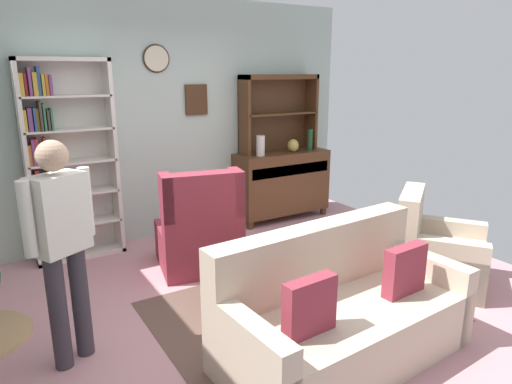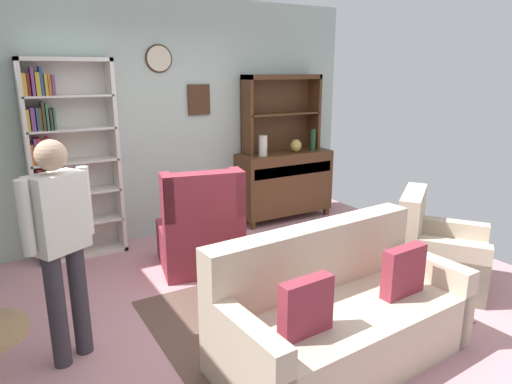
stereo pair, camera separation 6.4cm
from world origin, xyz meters
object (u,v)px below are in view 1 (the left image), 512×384
object	(u,v)px
bottle_wine	(310,140)
wingback_chair	(200,233)
person_reading	(62,239)
coffee_table	(261,262)
couch_floral	(340,315)
vase_tall	(260,146)
book_stack	(269,249)
bookshelf	(63,162)
vase_round	(293,146)
armchair_floral	(435,254)
sideboard_hutch	(278,103)
sideboard	(282,182)

from	to	relation	value
bottle_wine	wingback_chair	size ratio (longest dim) A/B	0.28
person_reading	coffee_table	xyz separation A→B (m)	(1.58, 0.06, -0.55)
couch_floral	coffee_table	bearing A→B (deg)	92.51
vase_tall	book_stack	xyz separation A→B (m)	(-1.01, -1.75, -0.57)
bookshelf	coffee_table	distance (m)	2.37
vase_round	coffee_table	distance (m)	2.44
person_reading	coffee_table	bearing A→B (deg)	2.19
bookshelf	vase_round	bearing A→B (deg)	-3.03
person_reading	wingback_chair	bearing A→B (deg)	33.78
vase_tall	vase_round	size ratio (longest dim) A/B	1.52
armchair_floral	wingback_chair	world-z (taller)	wingback_chair
vase_tall	couch_floral	size ratio (longest dim) A/B	0.14
vase_tall	vase_round	bearing A→B (deg)	1.49
bookshelf	vase_tall	xyz separation A→B (m)	(2.32, -0.16, -0.00)
sideboard_hutch	vase_tall	xyz separation A→B (m)	(-0.39, -0.19, -0.51)
sideboard	vase_round	distance (m)	0.52
sideboard_hutch	vase_round	distance (m)	0.60
person_reading	bookshelf	bearing A→B (deg)	80.13
vase_round	wingback_chair	xyz separation A→B (m)	(-1.78, -0.86, -0.62)
vase_round	wingback_chair	world-z (taller)	vase_round
bookshelf	bottle_wine	world-z (taller)	bookshelf
couch_floral	vase_round	bearing A→B (deg)	60.34
sideboard	person_reading	bearing A→B (deg)	-148.50
sideboard	vase_tall	size ratio (longest dim) A/B	5.02
wingback_chair	book_stack	size ratio (longest dim) A/B	5.51
sideboard	book_stack	bearing A→B (deg)	-127.33
sideboard_hutch	bottle_wine	size ratio (longest dim) A/B	3.80
sideboard_hutch	coffee_table	world-z (taller)	sideboard_hutch
sideboard	wingback_chair	world-z (taller)	wingback_chair
coffee_table	couch_floral	bearing A→B (deg)	-87.49
vase_tall	person_reading	size ratio (longest dim) A/B	0.17
bottle_wine	sideboard_hutch	bearing A→B (deg)	153.04
book_stack	sideboard_hutch	bearing A→B (deg)	54.25
couch_floral	book_stack	bearing A→B (deg)	88.77
sideboard_hutch	coffee_table	distance (m)	2.69
bookshelf	armchair_floral	size ratio (longest dim) A/B	1.96
vase_tall	armchair_floral	xyz separation A→B (m)	(0.52, -2.30, -0.76)
bookshelf	sideboard_hutch	size ratio (longest dim) A/B	1.91
book_stack	person_reading	bearing A→B (deg)	-178.81
couch_floral	wingback_chair	bearing A→B (deg)	97.00
armchair_floral	wingback_chair	bearing A→B (deg)	140.72
wingback_chair	bookshelf	bearing A→B (deg)	136.33
sideboard_hutch	vase_round	size ratio (longest dim) A/B	6.47
sideboard	book_stack	world-z (taller)	sideboard
armchair_floral	coffee_table	size ratio (longest dim) A/B	1.34
vase_round	coffee_table	world-z (taller)	vase_round
armchair_floral	wingback_chair	xyz separation A→B (m)	(-1.78, 1.45, 0.09)
couch_floral	armchair_floral	world-z (taller)	couch_floral
vase_tall	coffee_table	distance (m)	2.15
vase_round	armchair_floral	bearing A→B (deg)	-89.94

